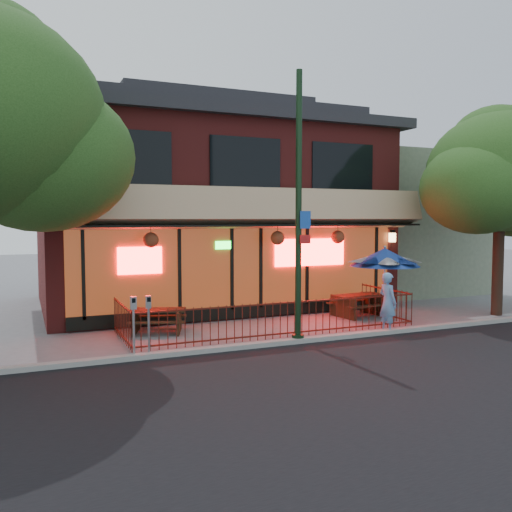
{
  "coord_description": "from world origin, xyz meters",
  "views": [
    {
      "loc": [
        -6.56,
        -12.8,
        3.24
      ],
      "look_at": [
        -0.16,
        2.0,
        2.11
      ],
      "focal_mm": 38.0,
      "sensor_mm": 36.0,
      "label": 1
    }
  ],
  "objects_px": {
    "patio_umbrella": "(385,257)",
    "parking_meter_far": "(134,317)",
    "parking_meter_near": "(149,316)",
    "picnic_table_left": "(158,317)",
    "picnic_table_right": "(358,302)",
    "street_light": "(299,222)",
    "pedestrian": "(388,303)",
    "street_tree_right": "(500,166)"
  },
  "relations": [
    {
      "from": "picnic_table_left",
      "to": "parking_meter_far",
      "type": "relative_size",
      "value": 1.29
    },
    {
      "from": "parking_meter_near",
      "to": "street_light",
      "type": "bearing_deg",
      "value": -0.04
    },
    {
      "from": "street_light",
      "to": "parking_meter_near",
      "type": "bearing_deg",
      "value": 179.96
    },
    {
      "from": "patio_umbrella",
      "to": "picnic_table_right",
      "type": "bearing_deg",
      "value": 87.97
    },
    {
      "from": "picnic_table_right",
      "to": "parking_meter_near",
      "type": "bearing_deg",
      "value": -161.28
    },
    {
      "from": "picnic_table_left",
      "to": "pedestrian",
      "type": "height_order",
      "value": "pedestrian"
    },
    {
      "from": "patio_umbrella",
      "to": "parking_meter_near",
      "type": "height_order",
      "value": "patio_umbrella"
    },
    {
      "from": "street_light",
      "to": "street_tree_right",
      "type": "height_order",
      "value": "street_tree_right"
    },
    {
      "from": "picnic_table_right",
      "to": "parking_meter_near",
      "type": "xyz_separation_m",
      "value": [
        -7.51,
        -2.55,
        0.51
      ]
    },
    {
      "from": "picnic_table_right",
      "to": "street_tree_right",
      "type": "bearing_deg",
      "value": -19.35
    },
    {
      "from": "picnic_table_left",
      "to": "pedestrian",
      "type": "bearing_deg",
      "value": -23.23
    },
    {
      "from": "street_light",
      "to": "parking_meter_far",
      "type": "distance_m",
      "value": 4.78
    },
    {
      "from": "street_light",
      "to": "picnic_table_right",
      "type": "relative_size",
      "value": 3.81
    },
    {
      "from": "parking_meter_near",
      "to": "street_tree_right",
      "type": "bearing_deg",
      "value": 4.71
    },
    {
      "from": "pedestrian",
      "to": "parking_meter_far",
      "type": "bearing_deg",
      "value": 85.91
    },
    {
      "from": "parking_meter_near",
      "to": "parking_meter_far",
      "type": "distance_m",
      "value": 0.35
    },
    {
      "from": "picnic_table_right",
      "to": "parking_meter_far",
      "type": "bearing_deg",
      "value": -162.05
    },
    {
      "from": "picnic_table_right",
      "to": "patio_umbrella",
      "type": "height_order",
      "value": "patio_umbrella"
    },
    {
      "from": "picnic_table_left",
      "to": "picnic_table_right",
      "type": "xyz_separation_m",
      "value": [
        6.7,
        -0.08,
        0.04
      ]
    },
    {
      "from": "picnic_table_right",
      "to": "pedestrian",
      "type": "distance_m",
      "value": 2.62
    },
    {
      "from": "patio_umbrella",
      "to": "parking_meter_far",
      "type": "height_order",
      "value": "patio_umbrella"
    },
    {
      "from": "patio_umbrella",
      "to": "pedestrian",
      "type": "distance_m",
      "value": 1.73
    },
    {
      "from": "street_tree_right",
      "to": "pedestrian",
      "type": "bearing_deg",
      "value": -169.7
    },
    {
      "from": "street_tree_right",
      "to": "parking_meter_near",
      "type": "height_order",
      "value": "street_tree_right"
    },
    {
      "from": "street_light",
      "to": "patio_umbrella",
      "type": "bearing_deg",
      "value": 17.28
    },
    {
      "from": "street_light",
      "to": "patio_umbrella",
      "type": "xyz_separation_m",
      "value": [
        3.55,
        1.1,
        -1.09
      ]
    },
    {
      "from": "parking_meter_far",
      "to": "street_tree_right",
      "type": "bearing_deg",
      "value": 4.58
    },
    {
      "from": "street_tree_right",
      "to": "parking_meter_near",
      "type": "relative_size",
      "value": 4.84
    },
    {
      "from": "parking_meter_far",
      "to": "patio_umbrella",
      "type": "bearing_deg",
      "value": 8.02
    },
    {
      "from": "street_light",
      "to": "pedestrian",
      "type": "distance_m",
      "value": 3.69
    },
    {
      "from": "picnic_table_right",
      "to": "patio_umbrella",
      "type": "bearing_deg",
      "value": -92.03
    },
    {
      "from": "street_tree_right",
      "to": "picnic_table_left",
      "type": "bearing_deg",
      "value": 171.65
    },
    {
      "from": "pedestrian",
      "to": "parking_meter_near",
      "type": "xyz_separation_m",
      "value": [
        -6.81,
        -0.05,
        0.13
      ]
    },
    {
      "from": "picnic_table_left",
      "to": "pedestrian",
      "type": "relative_size",
      "value": 1.1
    },
    {
      "from": "picnic_table_left",
      "to": "parking_meter_far",
      "type": "distance_m",
      "value": 2.92
    },
    {
      "from": "street_light",
      "to": "street_tree_right",
      "type": "distance_m",
      "value": 8.3
    },
    {
      "from": "street_tree_right",
      "to": "picnic_table_left",
      "type": "height_order",
      "value": "street_tree_right"
    },
    {
      "from": "parking_meter_near",
      "to": "picnic_table_right",
      "type": "bearing_deg",
      "value": 18.72
    },
    {
      "from": "picnic_table_right",
      "to": "picnic_table_left",
      "type": "bearing_deg",
      "value": 179.36
    },
    {
      "from": "picnic_table_left",
      "to": "picnic_table_right",
      "type": "bearing_deg",
      "value": -0.64
    },
    {
      "from": "street_tree_right",
      "to": "patio_umbrella",
      "type": "distance_m",
      "value": 5.35
    },
    {
      "from": "patio_umbrella",
      "to": "parking_meter_near",
      "type": "bearing_deg",
      "value": -171.61
    }
  ]
}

